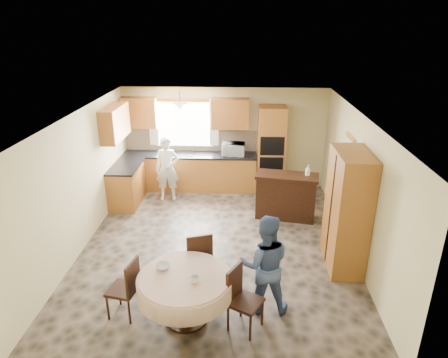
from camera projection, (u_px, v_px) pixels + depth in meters
name	position (u px, v px, depth m)	size (l,w,h in m)	color
floor	(217.00, 245.00, 7.63)	(5.00, 6.00, 0.01)	brown
ceiling	(216.00, 116.00, 6.69)	(5.00, 6.00, 0.01)	white
wall_back	(224.00, 138.00, 9.94)	(5.00, 0.02, 2.50)	#C8BA80
wall_front	(199.00, 290.00, 4.38)	(5.00, 0.02, 2.50)	#C8BA80
wall_left	(80.00, 182.00, 7.27)	(0.02, 6.00, 2.50)	#C8BA80
wall_right	(358.00, 187.00, 7.05)	(0.02, 6.00, 2.50)	#C8BA80
window	(184.00, 124.00, 9.83)	(1.40, 0.03, 1.10)	white
curtain_left	(153.00, 122.00, 9.80)	(0.22, 0.02, 1.15)	white
curtain_right	(214.00, 123.00, 9.73)	(0.22, 0.02, 1.15)	white
base_cab_back	(190.00, 172.00, 10.00)	(3.30, 0.60, 0.88)	#B06E2E
counter_back	(189.00, 155.00, 9.83)	(3.30, 0.64, 0.04)	black
base_cab_left	(127.00, 185.00, 9.23)	(0.60, 1.20, 0.88)	#B06E2E
counter_left	(125.00, 166.00, 9.05)	(0.64, 1.20, 0.04)	black
backsplash	(190.00, 140.00, 9.99)	(3.30, 0.02, 0.55)	#C9B28E
wall_cab_left	(139.00, 112.00, 9.63)	(0.85, 0.33, 0.72)	#B1712C
wall_cab_right	(230.00, 113.00, 9.53)	(0.90, 0.33, 0.72)	#B1712C
wall_cab_side	(115.00, 123.00, 8.68)	(0.33, 1.20, 0.72)	#B1712C
oven_tower	(271.00, 150.00, 9.67)	(0.66, 0.62, 2.12)	#B06E2E
oven_upper	(272.00, 146.00, 9.31)	(0.56, 0.01, 0.45)	black
oven_lower	(271.00, 166.00, 9.49)	(0.56, 0.01, 0.45)	black
pendant	(180.00, 107.00, 9.19)	(0.36, 0.36, 0.18)	beige
sideboard	(286.00, 197.00, 8.53)	(1.30, 0.54, 0.93)	#311B0D
space_heater	(335.00, 236.00, 7.43)	(0.37, 0.26, 0.51)	black
cupboard	(347.00, 211.00, 6.66)	(0.54, 1.08, 2.06)	#B06E2E
dining_table	(185.00, 286.00, 5.51)	(1.32, 1.32, 0.75)	#311B0D
chair_left	(127.00, 286.00, 5.65)	(0.47, 0.47, 0.91)	#311B0D
chair_back	(199.00, 257.00, 6.27)	(0.54, 0.54, 0.98)	#311B0D
chair_right	(241.00, 295.00, 5.44)	(0.55, 0.55, 0.94)	#311B0D
framed_picture	(349.00, 148.00, 7.51)	(0.06, 0.58, 0.48)	gold
microwave	(233.00, 149.00, 9.67)	(0.55, 0.37, 0.30)	silver
person_sink	(167.00, 169.00, 9.31)	(0.55, 0.36, 1.51)	silver
person_dining	(265.00, 264.00, 5.69)	(0.74, 0.58, 1.53)	#384B7B
bowl_sideboard	(278.00, 176.00, 8.35)	(0.23, 0.23, 0.06)	#B2B2B2
bottle_sideboard	(308.00, 171.00, 8.28)	(0.11, 0.11, 0.28)	silver
cup_table	(195.00, 280.00, 5.30)	(0.12, 0.12, 0.09)	#B2B2B2
bowl_table	(163.00, 267.00, 5.60)	(0.20, 0.20, 0.06)	#B2B2B2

